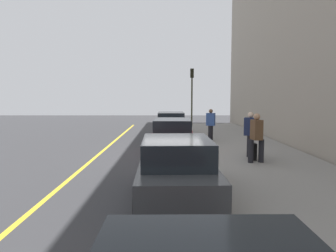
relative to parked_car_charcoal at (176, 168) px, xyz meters
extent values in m
plane|color=#333335|center=(6.03, 0.01, -0.76)|extent=(56.00, 56.00, 0.00)
cube|color=gray|center=(6.03, -3.29, -0.68)|extent=(28.00, 4.60, 0.15)
cube|color=gold|center=(6.03, 3.21, -0.75)|extent=(28.00, 0.14, 0.01)
cube|color=white|center=(6.64, -0.69, -0.65)|extent=(4.54, 0.56, 0.22)
cylinder|color=black|center=(1.35, 0.88, -0.44)|extent=(0.65, 0.24, 0.64)
cylinder|color=black|center=(1.39, -0.80, -0.44)|extent=(0.65, 0.24, 0.64)
cylinder|color=black|center=(-1.27, 0.81, -0.44)|extent=(0.65, 0.24, 0.64)
cylinder|color=black|center=(-1.22, -0.87, -0.44)|extent=(0.65, 0.24, 0.64)
cube|color=#383A3D|center=(0.06, 0.00, -0.16)|extent=(4.27, 1.91, 0.64)
cube|color=black|center=(-0.15, 0.00, 0.46)|extent=(2.24, 1.66, 0.60)
cylinder|color=black|center=(7.91, 0.76, -0.44)|extent=(0.65, 0.24, 0.64)
cylinder|color=black|center=(7.84, -0.92, -0.44)|extent=(0.65, 0.24, 0.64)
cylinder|color=black|center=(5.18, 0.87, -0.44)|extent=(0.65, 0.24, 0.64)
cylinder|color=black|center=(5.11, -0.81, -0.44)|extent=(0.65, 0.24, 0.64)
cube|color=maroon|center=(6.51, -0.02, -0.16)|extent=(4.47, 1.97, 0.64)
cube|color=black|center=(6.29, -0.02, 0.46)|extent=(2.35, 1.69, 0.60)
cylinder|color=black|center=(13.79, 0.85, -0.44)|extent=(0.64, 0.22, 0.64)
cylinder|color=black|center=(13.79, -0.83, -0.44)|extent=(0.64, 0.22, 0.64)
cylinder|color=black|center=(11.08, 0.85, -0.44)|extent=(0.64, 0.22, 0.64)
cylinder|color=black|center=(11.08, -0.83, -0.44)|extent=(0.64, 0.22, 0.64)
cube|color=white|center=(12.44, 0.01, -0.16)|extent=(4.37, 1.80, 0.64)
cube|color=black|center=(12.22, 0.01, 0.46)|extent=(2.27, 1.60, 0.60)
cylinder|color=black|center=(3.54, -2.76, -0.19)|extent=(0.19, 0.19, 0.83)
cylinder|color=black|center=(3.59, -3.14, -0.19)|extent=(0.19, 0.19, 0.83)
cube|color=brown|center=(3.57, -2.95, 0.57)|extent=(0.51, 0.36, 0.71)
sphere|color=tan|center=(3.57, -2.95, 1.04)|extent=(0.23, 0.23, 0.23)
cylinder|color=black|center=(4.96, -3.13, -0.19)|extent=(0.19, 0.19, 0.83)
cylinder|color=black|center=(4.61, -2.97, -0.19)|extent=(0.19, 0.19, 0.83)
cube|color=#1E284C|center=(4.78, -3.05, 0.57)|extent=(0.46, 0.55, 0.70)
sphere|color=beige|center=(4.78, -3.05, 1.04)|extent=(0.23, 0.23, 0.23)
cylinder|color=black|center=(9.57, -2.17, -0.21)|extent=(0.18, 0.18, 0.79)
cylinder|color=black|center=(9.22, -2.05, -0.21)|extent=(0.18, 0.18, 0.79)
cube|color=#335193|center=(9.39, -2.11, 0.52)|extent=(0.42, 0.52, 0.67)
sphere|color=brown|center=(9.39, -2.11, 0.96)|extent=(0.22, 0.22, 0.22)
cylinder|color=#2D2D19|center=(17.24, -1.68, 1.29)|extent=(0.12, 0.12, 3.80)
cube|color=black|center=(17.24, -1.68, 3.54)|extent=(0.26, 0.26, 0.70)
sphere|color=red|center=(17.39, -1.68, 3.75)|extent=(0.14, 0.14, 0.14)
sphere|color=orange|center=(17.39, -1.68, 3.53)|extent=(0.14, 0.14, 0.14)
sphere|color=green|center=(17.39, -1.68, 3.31)|extent=(0.14, 0.14, 0.14)
cube|color=black|center=(4.01, -2.96, -0.29)|extent=(0.34, 0.22, 0.63)
cylinder|color=#4C4C4C|center=(4.01, -2.96, 0.20)|extent=(0.03, 0.03, 0.36)
camera|label=1|loc=(-7.61, 0.21, 1.76)|focal=33.89mm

